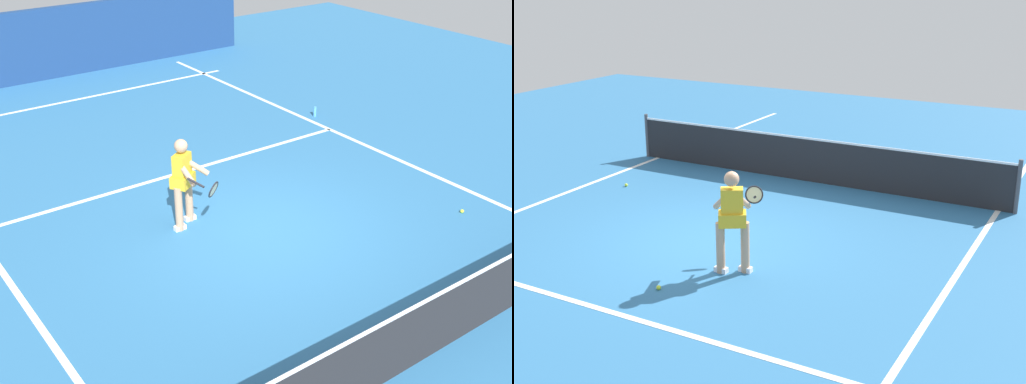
% 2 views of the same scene
% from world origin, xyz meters
% --- Properties ---
extents(ground_plane, '(27.60, 27.60, 0.00)m').
position_xyz_m(ground_plane, '(0.00, 0.00, 0.00)').
color(ground_plane, teal).
extents(court_back_wall, '(12.83, 0.24, 1.92)m').
position_xyz_m(court_back_wall, '(0.00, -10.32, 0.96)').
color(court_back_wall, navy).
rests_on(court_back_wall, ground).
extents(baseline_marking, '(8.83, 0.10, 0.01)m').
position_xyz_m(baseline_marking, '(0.00, -8.12, 0.00)').
color(baseline_marking, white).
rests_on(baseline_marking, ground).
extents(service_line_marking, '(7.83, 0.10, 0.01)m').
position_xyz_m(service_line_marking, '(0.00, -2.75, 0.00)').
color(service_line_marking, white).
rests_on(service_line_marking, ground).
extents(sideline_left_marking, '(0.10, 19.23, 0.01)m').
position_xyz_m(sideline_left_marking, '(-3.92, 0.00, 0.00)').
color(sideline_left_marking, white).
rests_on(sideline_left_marking, ground).
extents(sideline_right_marking, '(0.10, 19.23, 0.01)m').
position_xyz_m(sideline_right_marking, '(3.92, 0.00, 0.00)').
color(sideline_right_marking, white).
rests_on(sideline_right_marking, ground).
extents(court_net, '(8.51, 0.08, 1.02)m').
position_xyz_m(court_net, '(0.00, 3.69, 0.48)').
color(court_net, '#4C4C51').
rests_on(court_net, ground).
extents(tennis_player, '(0.68, 1.14, 1.55)m').
position_xyz_m(tennis_player, '(0.97, -0.90, 0.85)').
color(tennis_player, tan).
rests_on(tennis_player, ground).
extents(tennis_ball_near, '(0.07, 0.07, 0.07)m').
position_xyz_m(tennis_ball_near, '(0.36, -1.92, 0.03)').
color(tennis_ball_near, '#D1E533').
rests_on(tennis_ball_near, ground).
extents(tennis_ball_mid, '(0.07, 0.07, 0.07)m').
position_xyz_m(tennis_ball_mid, '(-3.13, 1.57, 0.03)').
color(tennis_ball_mid, '#D1E533').
rests_on(tennis_ball_mid, ground).
extents(water_bottle, '(0.07, 0.07, 0.24)m').
position_xyz_m(water_bottle, '(-4.20, -3.59, 0.12)').
color(water_bottle, '#4C9EE5').
rests_on(water_bottle, ground).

